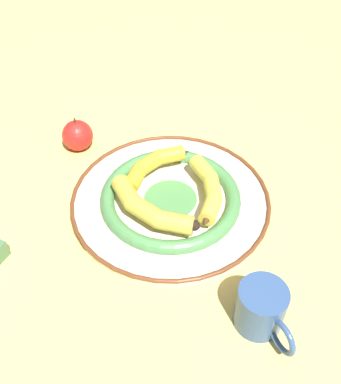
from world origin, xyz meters
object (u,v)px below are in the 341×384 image
banana_a (209,189)px  banana_b (153,164)px  decorative_bowl (170,200)px  apple (78,135)px  coffee_mug (262,309)px  banana_c (147,208)px

banana_a → banana_b: (0.04, -0.12, -0.00)m
decorative_bowl → banana_a: 0.08m
banana_b → apple: 0.21m
decorative_bowl → coffee_mug: coffee_mug is taller
coffee_mug → banana_b: bearing=-177.9°
banana_c → apple: 0.29m
coffee_mug → banana_c: bearing=-164.1°
coffee_mug → apple: bearing=-168.0°
decorative_bowl → apple: apple is taller
banana_b → apple: size_ratio=2.11×
coffee_mug → apple: 0.55m
banana_a → apple: 0.33m
decorative_bowl → apple: (0.05, -0.27, 0.02)m
banana_b → banana_a: bearing=102.0°
banana_c → banana_b: bearing=125.2°
banana_c → decorative_bowl: bearing=91.6°
decorative_bowl → coffee_mug: bearing=81.1°
decorative_bowl → coffee_mug: 0.29m
banana_c → coffee_mug: coffee_mug is taller
apple → banana_a: bearing=108.9°
banana_a → apple: (0.11, -0.32, -0.02)m
decorative_bowl → banana_c: bearing=15.2°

